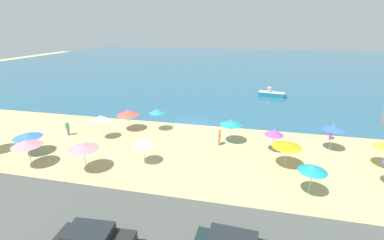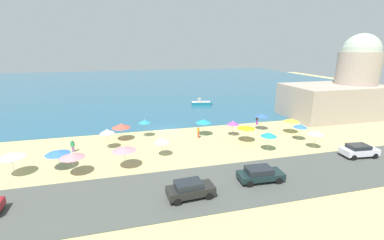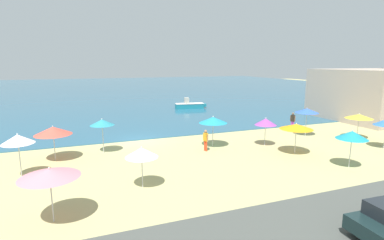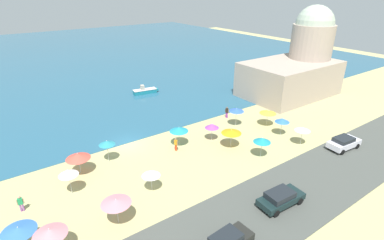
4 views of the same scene
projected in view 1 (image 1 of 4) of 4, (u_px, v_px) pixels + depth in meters
ground_plane at (191, 124)px, 30.97m from camera, size 160.00×160.00×0.00m
sea at (229, 63)px, 81.39m from camera, size 150.00×110.00×0.05m
coastal_road at (121, 236)px, 14.46m from camera, size 80.00×8.00×0.06m
beach_umbrella_0 at (128, 113)px, 28.66m from camera, size 2.45×2.45×2.41m
beach_umbrella_1 at (143, 143)px, 21.56m from camera, size 1.75×1.75×2.30m
beach_umbrella_3 at (334, 128)px, 23.73m from camera, size 2.04×2.04×2.61m
beach_umbrella_4 at (313, 168)px, 17.39m from camera, size 1.93×1.93×2.46m
beach_umbrella_5 at (287, 145)px, 21.02m from camera, size 2.38×2.38×2.31m
beach_umbrella_6 at (157, 111)px, 28.45m from camera, size 1.75×1.75×2.59m
beach_umbrella_7 at (83, 147)px, 20.39m from camera, size 2.44×2.44×2.41m
beach_umbrella_10 at (231, 122)px, 25.48m from camera, size 2.24×2.24×2.49m
beach_umbrella_11 at (274, 132)px, 23.66m from camera, size 1.73×1.73×2.30m
beach_umbrella_13 at (27, 143)px, 21.09m from camera, size 2.38×2.38×2.43m
beach_umbrella_14 at (27, 135)px, 23.24m from camera, size 2.46×2.46×2.10m
beach_umbrella_15 at (101, 118)px, 26.32m from camera, size 1.79×1.79×2.65m
bather_0 at (331, 131)px, 26.55m from camera, size 0.33×0.54×1.70m
bather_1 at (219, 136)px, 25.34m from camera, size 0.30×0.56×1.64m
bather_2 at (68, 128)px, 27.64m from camera, size 0.57×0.27×1.58m
skiff_nearshore at (271, 94)px, 42.83m from camera, size 4.60×1.97×1.58m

